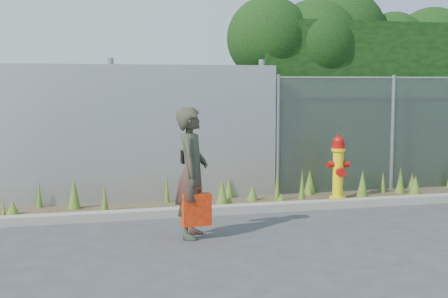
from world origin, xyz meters
TOP-DOWN VIEW (x-y plane):
  - ground at (0.00, 0.00)m, footprint 80.00×80.00m
  - curb at (0.00, 1.80)m, footprint 16.00×0.22m
  - weed_strip at (-0.20, 2.46)m, footprint 16.00×1.30m
  - corrugated_fence at (-3.25, 3.01)m, footprint 8.50×0.21m
  - chainlink_fence at (4.25, 3.00)m, footprint 6.50×0.07m
  - hedge at (4.26, 4.05)m, footprint 7.79×2.12m
  - fire_hydrant at (1.89, 2.40)m, footprint 0.36×0.32m
  - woman at (-0.93, 0.57)m, footprint 0.57×0.69m
  - red_tote_bag at (-0.90, 0.42)m, footprint 0.35×0.13m
  - black_shoulder_bag at (-0.90, 0.80)m, footprint 0.22×0.09m

SIDE VIEW (x-z plane):
  - ground at x=0.00m, z-range 0.00..0.00m
  - curb at x=0.00m, z-range 0.00..0.12m
  - weed_strip at x=-0.20m, z-range -0.13..0.41m
  - red_tote_bag at x=-0.90m, z-range 0.14..0.61m
  - fire_hydrant at x=1.89m, z-range -0.02..1.06m
  - woman at x=-0.93m, z-range 0.00..1.62m
  - black_shoulder_bag at x=-0.90m, z-range 0.90..1.06m
  - chainlink_fence at x=4.25m, z-range 0.01..2.06m
  - corrugated_fence at x=-3.25m, z-range -0.05..2.25m
  - hedge at x=4.26m, z-range 0.16..3.89m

